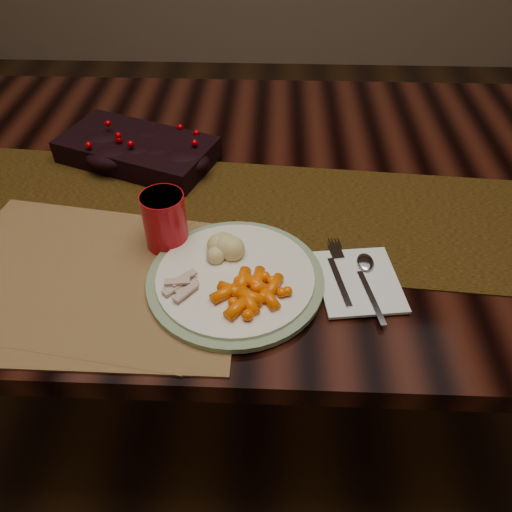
{
  "coord_description": "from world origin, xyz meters",
  "views": [
    {
      "loc": [
        0.03,
        -0.87,
        1.34
      ],
      "look_at": [
        0.01,
        -0.29,
        0.8
      ],
      "focal_mm": 35.0,
      "sensor_mm": 36.0,
      "label": 1
    }
  ],
  "objects_px": {
    "centerpiece": "(137,147)",
    "mashed_potatoes": "(218,243)",
    "placemat_main": "(81,273)",
    "dining_table": "(257,300)",
    "dinner_plate": "(235,278)",
    "turkey_shreds": "(180,286)",
    "napkin": "(358,281)",
    "baby_carrots": "(249,289)",
    "red_cup": "(165,220)"
  },
  "relations": [
    {
      "from": "placemat_main",
      "to": "dinner_plate",
      "type": "height_order",
      "value": "dinner_plate"
    },
    {
      "from": "centerpiece",
      "to": "dinner_plate",
      "type": "height_order",
      "value": "centerpiece"
    },
    {
      "from": "turkey_shreds",
      "to": "dining_table",
      "type": "bearing_deg",
      "value": 72.08
    },
    {
      "from": "dining_table",
      "to": "baby_carrots",
      "type": "relative_size",
      "value": 15.83
    },
    {
      "from": "dinner_plate",
      "to": "baby_carrots",
      "type": "height_order",
      "value": "baby_carrots"
    },
    {
      "from": "turkey_shreds",
      "to": "placemat_main",
      "type": "bearing_deg",
      "value": 165.26
    },
    {
      "from": "dinner_plate",
      "to": "napkin",
      "type": "bearing_deg",
      "value": 2.05
    },
    {
      "from": "centerpiece",
      "to": "turkey_shreds",
      "type": "height_order",
      "value": "centerpiece"
    },
    {
      "from": "placemat_main",
      "to": "baby_carrots",
      "type": "xyz_separation_m",
      "value": [
        0.29,
        -0.05,
        0.03
      ]
    },
    {
      "from": "turkey_shreds",
      "to": "napkin",
      "type": "height_order",
      "value": "turkey_shreds"
    },
    {
      "from": "baby_carrots",
      "to": "napkin",
      "type": "relative_size",
      "value": 0.76
    },
    {
      "from": "placemat_main",
      "to": "turkey_shreds",
      "type": "xyz_separation_m",
      "value": [
        0.18,
        -0.05,
        0.02
      ]
    },
    {
      "from": "centerpiece",
      "to": "red_cup",
      "type": "relative_size",
      "value": 3.16
    },
    {
      "from": "turkey_shreds",
      "to": "red_cup",
      "type": "bearing_deg",
      "value": 108.82
    },
    {
      "from": "baby_carrots",
      "to": "mashed_potatoes",
      "type": "height_order",
      "value": "mashed_potatoes"
    },
    {
      "from": "napkin",
      "to": "placemat_main",
      "type": "bearing_deg",
      "value": 171.75
    },
    {
      "from": "placemat_main",
      "to": "red_cup",
      "type": "bearing_deg",
      "value": 38.87
    },
    {
      "from": "dinner_plate",
      "to": "napkin",
      "type": "xyz_separation_m",
      "value": [
        0.2,
        0.01,
        -0.01
      ]
    },
    {
      "from": "mashed_potatoes",
      "to": "napkin",
      "type": "relative_size",
      "value": 0.53
    },
    {
      "from": "dinner_plate",
      "to": "turkey_shreds",
      "type": "height_order",
      "value": "turkey_shreds"
    },
    {
      "from": "turkey_shreds",
      "to": "napkin",
      "type": "bearing_deg",
      "value": 8.18
    },
    {
      "from": "dinner_plate",
      "to": "napkin",
      "type": "distance_m",
      "value": 0.2
    },
    {
      "from": "mashed_potatoes",
      "to": "red_cup",
      "type": "distance_m",
      "value": 0.1
    },
    {
      "from": "centerpiece",
      "to": "dining_table",
      "type": "bearing_deg",
      "value": -13.94
    },
    {
      "from": "turkey_shreds",
      "to": "napkin",
      "type": "xyz_separation_m",
      "value": [
        0.29,
        0.04,
        -0.02
      ]
    },
    {
      "from": "dining_table",
      "to": "dinner_plate",
      "type": "distance_m",
      "value": 0.49
    },
    {
      "from": "centerpiece",
      "to": "red_cup",
      "type": "height_order",
      "value": "red_cup"
    },
    {
      "from": "placemat_main",
      "to": "napkin",
      "type": "height_order",
      "value": "napkin"
    },
    {
      "from": "baby_carrots",
      "to": "turkey_shreds",
      "type": "xyz_separation_m",
      "value": [
        -0.11,
        0.01,
        -0.0
      ]
    },
    {
      "from": "dining_table",
      "to": "turkey_shreds",
      "type": "xyz_separation_m",
      "value": [
        -0.11,
        -0.34,
        0.4
      ]
    },
    {
      "from": "centerpiece",
      "to": "mashed_potatoes",
      "type": "height_order",
      "value": "centerpiece"
    },
    {
      "from": "dinner_plate",
      "to": "placemat_main",
      "type": "bearing_deg",
      "value": 177.17
    },
    {
      "from": "dinner_plate",
      "to": "dining_table",
      "type": "bearing_deg",
      "value": 85.31
    },
    {
      "from": "baby_carrots",
      "to": "red_cup",
      "type": "distance_m",
      "value": 0.2
    },
    {
      "from": "dinner_plate",
      "to": "baby_carrots",
      "type": "xyz_separation_m",
      "value": [
        0.02,
        -0.04,
        0.02
      ]
    },
    {
      "from": "dinner_plate",
      "to": "napkin",
      "type": "height_order",
      "value": "dinner_plate"
    },
    {
      "from": "red_cup",
      "to": "dinner_plate",
      "type": "bearing_deg",
      "value": -36.09
    },
    {
      "from": "baby_carrots",
      "to": "red_cup",
      "type": "relative_size",
      "value": 1.1
    },
    {
      "from": "centerpiece",
      "to": "placemat_main",
      "type": "distance_m",
      "value": 0.36
    },
    {
      "from": "napkin",
      "to": "baby_carrots",
      "type": "bearing_deg",
      "value": -172.58
    },
    {
      "from": "placemat_main",
      "to": "centerpiece",
      "type": "bearing_deg",
      "value": 94.5
    },
    {
      "from": "red_cup",
      "to": "napkin",
      "type": "bearing_deg",
      "value": -14.52
    },
    {
      "from": "placemat_main",
      "to": "dinner_plate",
      "type": "bearing_deg",
      "value": 5.51
    },
    {
      "from": "placemat_main",
      "to": "turkey_shreds",
      "type": "relative_size",
      "value": 6.55
    },
    {
      "from": "dining_table",
      "to": "mashed_potatoes",
      "type": "xyz_separation_m",
      "value": [
        -0.06,
        -0.25,
        0.42
      ]
    },
    {
      "from": "mashed_potatoes",
      "to": "dining_table",
      "type": "bearing_deg",
      "value": 77.22
    },
    {
      "from": "dining_table",
      "to": "turkey_shreds",
      "type": "distance_m",
      "value": 0.54
    },
    {
      "from": "turkey_shreds",
      "to": "napkin",
      "type": "relative_size",
      "value": 0.46
    },
    {
      "from": "baby_carrots",
      "to": "turkey_shreds",
      "type": "height_order",
      "value": "baby_carrots"
    },
    {
      "from": "placemat_main",
      "to": "dining_table",
      "type": "bearing_deg",
      "value": 53.59
    }
  ]
}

